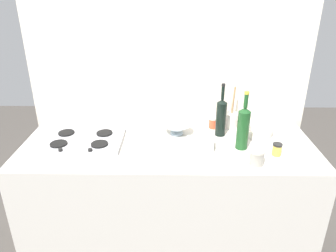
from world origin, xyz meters
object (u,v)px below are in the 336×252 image
Objects in this scene: stovetop_hob at (83,140)px; plate_stack at (255,130)px; wine_bottle_mid_left at (221,117)px; condiment_jar_front at (257,157)px; utensil_crock at (231,119)px; butter_dish at (200,143)px; condiment_jar_spare at (213,123)px; wine_bottle_leftmost at (243,127)px; condiment_jar_rear at (277,149)px; mixing_bowl at (177,129)px.

stovetop_hob is 2.17× the size of plate_stack.
wine_bottle_mid_left reaches higher than condiment_jar_front.
wine_bottle_mid_left is 0.17m from utensil_crock.
butter_dish reaches higher than stovetop_hob.
condiment_jar_spare is at bearing -171.51° from utensil_crock.
condiment_jar_spare reaches higher than stovetop_hob.
condiment_jar_front is at bearing -69.11° from condiment_jar_spare.
stovetop_hob is at bearing 176.68° from wine_bottle_leftmost.
plate_stack is at bearing 100.64° from condiment_jar_rear.
condiment_jar_spare reaches higher than condiment_jar_rear.
utensil_crock is (-0.15, 0.10, 0.03)m from plate_stack.
mixing_bowl is 2.47× the size of condiment_jar_spare.
butter_dish is (-0.38, -0.21, 0.00)m from plate_stack.
plate_stack is 0.26m from wine_bottle_mid_left.
utensil_crock is at bearing 97.23° from condiment_jar_front.
utensil_crock is at bearing 55.83° from wine_bottle_mid_left.
stovetop_hob is at bearing -172.46° from plate_stack.
wine_bottle_mid_left reaches higher than condiment_jar_rear.
plate_stack reaches higher than stovetop_hob.
condiment_jar_front is (0.30, -0.18, 0.01)m from butter_dish.
wine_bottle_leftmost is at bearing 1.57° from butter_dish.
wine_bottle_leftmost reaches higher than stovetop_hob.
utensil_crock reaches higher than condiment_jar_spare.
utensil_crock is at bearing 17.88° from mixing_bowl.
wine_bottle_mid_left is at bearing 7.93° from stovetop_hob.
mixing_bowl is 0.24m from butter_dish.
condiment_jar_front is at bearing -143.39° from condiment_jar_rear.
wine_bottle_leftmost is at bearing -3.32° from stovetop_hob.
wine_bottle_leftmost is at bearing 103.77° from condiment_jar_front.
stovetop_hob is 0.73m from butter_dish.
utensil_crock reaches higher than condiment_jar_front.
wine_bottle_leftmost reaches higher than condiment_jar_rear.
condiment_jar_rear is at bearing -6.98° from stovetop_hob.
stovetop_hob is 1.42× the size of wine_bottle_mid_left.
wine_bottle_leftmost reaches higher than wine_bottle_mid_left.
stovetop_hob is 1.38× the size of wine_bottle_leftmost.
condiment_jar_rear is at bearing -24.67° from wine_bottle_leftmost.
plate_stack is 0.64× the size of wine_bottle_leftmost.
stovetop_hob is 6.48× the size of condiment_jar_spare.
condiment_jar_rear is at bearing -79.36° from plate_stack.
condiment_jar_front is (0.43, -0.38, 0.00)m from mixing_bowl.
utensil_crock is 3.78× the size of condiment_jar_spare.
stovetop_hob is 1.05m from condiment_jar_front.
condiment_jar_front is (0.06, -0.50, -0.02)m from utensil_crock.
condiment_jar_spare is (-0.32, 0.38, 0.00)m from condiment_jar_rear.
condiment_jar_front reaches higher than condiment_jar_rear.
wine_bottle_mid_left is 2.16× the size of butter_dish.
butter_dish is at bearing -54.76° from mixing_bowl.
plate_stack is at bearing 7.54° from stovetop_hob.
condiment_jar_front is at bearing -82.77° from utensil_crock.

